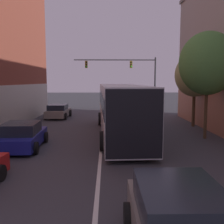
{
  "coord_description": "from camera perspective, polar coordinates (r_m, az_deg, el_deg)",
  "views": [
    {
      "loc": [
        0.3,
        0.2,
        3.49
      ],
      "look_at": [
        0.61,
        15.66,
        1.65
      ],
      "focal_mm": 42.0,
      "sensor_mm": 36.0,
      "label": 1
    }
  ],
  "objects": [
    {
      "name": "lane_center_line",
      "position": [
        17.55,
        -2.11,
        -4.69
      ],
      "size": [
        0.14,
        46.8,
        0.01
      ],
      "color": "silver",
      "rests_on": "ground_plane"
    },
    {
      "name": "street_tree_near",
      "position": [
        16.74,
        20.12,
        9.88
      ],
      "size": [
        3.39,
        3.06,
        6.39
      ],
      "color": "#4C3823",
      "rests_on": "ground_plane"
    },
    {
      "name": "parked_car_left_mid",
      "position": [
        25.26,
        -11.62,
        0.12
      ],
      "size": [
        2.14,
        3.93,
        1.3
      ],
      "rotation": [
        0.0,
        0.0,
        1.53
      ],
      "color": "slate",
      "rests_on": "ground_plane"
    },
    {
      "name": "street_tree_far",
      "position": [
        20.97,
        17.59,
        7.67
      ],
      "size": [
        3.01,
        2.71,
        5.6
      ],
      "color": "#4C3823",
      "rests_on": "ground_plane"
    },
    {
      "name": "traffic_signal_gantry",
      "position": [
        30.72,
        3.94,
        8.77
      ],
      "size": [
        9.48,
        0.36,
        6.2
      ],
      "color": "#333338",
      "rests_on": "ground_plane"
    },
    {
      "name": "parked_car_left_near",
      "position": [
        14.41,
        -18.99,
        -4.99
      ],
      "size": [
        2.22,
        3.98,
        1.36
      ],
      "rotation": [
        0.0,
        0.0,
        1.61
      ],
      "color": "navy",
      "rests_on": "ground_plane"
    },
    {
      "name": "bus",
      "position": [
        16.88,
        1.82,
        1.09
      ],
      "size": [
        3.13,
        12.69,
        3.23
      ],
      "rotation": [
        0.0,
        0.0,
        1.61
      ],
      "color": "#B7B7BC",
      "rests_on": "ground_plane"
    }
  ]
}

